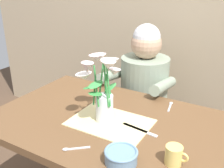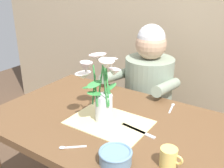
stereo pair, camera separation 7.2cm
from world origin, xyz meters
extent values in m
cube|color=tan|center=(0.00, 1.05, 1.25)|extent=(4.00, 0.10, 2.50)
cube|color=brown|center=(0.00, 0.00, 0.72)|extent=(1.20, 0.80, 0.04)
cylinder|color=brown|center=(-0.54, 0.34, 0.35)|extent=(0.06, 0.06, 0.70)
cylinder|color=#4C4C56|center=(-0.06, 0.62, 0.20)|extent=(0.30, 0.30, 0.40)
cylinder|color=gray|center=(-0.06, 0.62, 0.65)|extent=(0.34, 0.34, 0.50)
sphere|color=tan|center=(-0.06, 0.62, 1.00)|extent=(0.21, 0.21, 0.21)
sphere|color=silver|center=(-0.06, 0.62, 1.04)|extent=(0.19, 0.19, 0.19)
cylinder|color=gray|center=(-0.25, 0.48, 0.78)|extent=(0.07, 0.33, 0.12)
cylinder|color=gray|center=(0.13, 0.48, 0.78)|extent=(0.07, 0.33, 0.12)
cube|color=beige|center=(0.03, -0.02, 0.74)|extent=(0.40, 0.28, 0.00)
cylinder|color=silver|center=(0.00, -0.02, 0.81)|extent=(0.09, 0.09, 0.15)
cylinder|color=#388E42|center=(0.02, -0.02, 0.95)|extent=(0.05, 0.05, 0.21)
cone|color=white|center=(0.04, -0.02, 1.06)|extent=(0.08, 0.08, 0.05)
sphere|color=#E5D14C|center=(0.04, -0.02, 1.07)|extent=(0.02, 0.02, 0.02)
cylinder|color=#388E42|center=(0.01, 0.00, 0.92)|extent=(0.03, 0.04, 0.15)
cone|color=silver|center=(0.03, 0.03, 1.00)|extent=(0.09, 0.09, 0.04)
sphere|color=#E5D14C|center=(0.03, 0.03, 1.00)|extent=(0.02, 0.02, 0.02)
cylinder|color=#388E42|center=(-0.02, 0.02, 0.93)|extent=(0.05, 0.06, 0.17)
cone|color=white|center=(-0.04, 0.05, 1.02)|extent=(0.09, 0.09, 0.04)
sphere|color=#E5D14C|center=(-0.04, 0.05, 1.03)|extent=(0.02, 0.02, 0.02)
cylinder|color=#388E42|center=(-0.03, 0.00, 0.95)|extent=(0.02, 0.08, 0.20)
cone|color=silver|center=(-0.07, 0.02, 1.05)|extent=(0.09, 0.09, 0.04)
sphere|color=#E5D14C|center=(-0.07, 0.02, 1.06)|extent=(0.02, 0.02, 0.02)
cylinder|color=#388E42|center=(-0.04, -0.05, 0.91)|extent=(0.02, 0.05, 0.14)
cone|color=white|center=(-0.08, -0.08, 0.99)|extent=(0.11, 0.10, 0.04)
sphere|color=#E5D14C|center=(-0.08, -0.08, 0.99)|extent=(0.02, 0.02, 0.02)
cylinder|color=#388E42|center=(-0.02, -0.06, 0.94)|extent=(0.05, 0.04, 0.20)
cone|color=silver|center=(-0.04, -0.10, 1.04)|extent=(0.07, 0.07, 0.05)
sphere|color=#E5D14C|center=(-0.04, -0.10, 1.05)|extent=(0.02, 0.02, 0.02)
cylinder|color=#388E42|center=(0.03, -0.05, 0.96)|extent=(0.03, 0.01, 0.23)
cone|color=white|center=(0.05, -0.08, 1.07)|extent=(0.09, 0.09, 0.05)
sphere|color=#E5D14C|center=(0.05, -0.08, 1.07)|extent=(0.02, 0.02, 0.02)
ellipsoid|color=#388E42|center=(0.00, 0.04, 0.91)|extent=(0.04, 0.09, 0.03)
ellipsoid|color=#388E42|center=(-0.01, -0.08, 0.96)|extent=(0.06, 0.09, 0.03)
ellipsoid|color=#388E42|center=(-0.04, -0.07, 0.94)|extent=(0.09, 0.09, 0.02)
ellipsoid|color=#388E42|center=(-0.01, -0.08, 0.91)|extent=(0.06, 0.10, 0.04)
cylinder|color=#6689A8|center=(0.22, -0.26, 0.77)|extent=(0.13, 0.13, 0.05)
torus|color=#6689A8|center=(0.22, -0.26, 0.79)|extent=(0.14, 0.14, 0.01)
cube|color=silver|center=(0.19, -0.01, 0.74)|extent=(0.19, 0.04, 0.00)
cylinder|color=#E5C666|center=(0.41, -0.17, 0.78)|extent=(0.07, 0.07, 0.08)
torus|color=#E5C666|center=(0.44, -0.17, 0.78)|extent=(0.04, 0.01, 0.04)
cube|color=silver|center=(0.02, -0.28, 0.74)|extent=(0.08, 0.07, 0.00)
ellipsoid|color=silver|center=(-0.02, -0.31, 0.74)|extent=(0.03, 0.03, 0.01)
cube|color=silver|center=(0.24, 0.29, 0.74)|extent=(0.03, 0.10, 0.00)
ellipsoid|color=silver|center=(0.23, 0.34, 0.74)|extent=(0.02, 0.03, 0.01)
camera|label=1|loc=(0.63, -1.03, 1.44)|focal=42.68mm
camera|label=2|loc=(0.69, -0.99, 1.44)|focal=42.68mm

